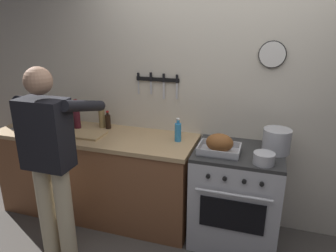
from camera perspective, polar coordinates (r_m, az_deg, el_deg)
name	(u,v)px	position (r m, az deg, el deg)	size (l,w,h in m)	color
wall_back	(223,95)	(3.05, 9.85, 5.61)	(6.00, 0.13, 2.60)	beige
counter_block	(97,173)	(3.41, -12.73, -8.29)	(2.03, 0.65, 0.90)	brown
stove	(236,196)	(3.02, 12.13, -12.25)	(0.76, 0.67, 0.90)	#BCBCC1
person_cook	(50,155)	(2.70, -20.51, -4.97)	(0.51, 0.63, 1.66)	#C6B793
roasting_pan	(219,144)	(2.71, 9.27, -3.31)	(0.35, 0.26, 0.17)	#B7B7BC
stock_pot	(277,141)	(2.83, 19.01, -2.54)	(0.23, 0.23, 0.21)	#B7B7BC
saucepan	(264,158)	(2.60, 16.93, -5.61)	(0.17, 0.17, 0.09)	#B7B7BC
cutting_board	(86,134)	(3.19, -14.65, -1.46)	(0.36, 0.24, 0.02)	tan
bottle_wine_red	(77,117)	(3.34, -16.13, 1.55)	(0.07, 0.07, 0.32)	#47141E
bottle_vinegar	(102,117)	(3.36, -11.86, 1.60)	(0.06, 0.06, 0.27)	#997F4C
bottle_soy_sauce	(108,121)	(3.32, -10.78, 0.86)	(0.06, 0.06, 0.19)	black
bottle_olive_oil	(73,117)	(3.42, -16.73, 1.62)	(0.07, 0.07, 0.28)	#385623
bottle_dish_soap	(178,132)	(2.92, 1.81, -1.03)	(0.06, 0.06, 0.22)	#338CCC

